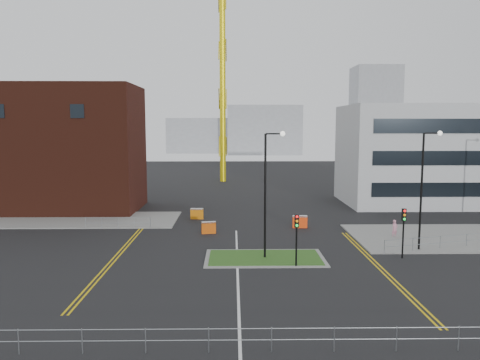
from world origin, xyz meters
name	(u,v)px	position (x,y,z in m)	size (l,w,h in m)	color
ground	(238,300)	(0.00, 0.00, 0.00)	(200.00, 200.00, 0.00)	black
pavement_left	(39,220)	(-20.00, 22.00, 0.06)	(28.00, 8.00, 0.12)	slate
island_kerb	(265,258)	(2.00, 8.00, 0.04)	(8.60, 4.60, 0.08)	slate
grass_island	(265,258)	(2.00, 8.00, 0.06)	(8.00, 4.00, 0.12)	#2C531B
brick_building	(31,150)	(-22.97, 28.00, 6.85)	(24.20, 10.07, 14.24)	#461C11
office_block	(447,155)	(26.01, 31.97, 6.00)	(25.00, 12.20, 12.00)	silver
tower_crane	(254,5)	(3.20, 53.19, 28.83)	(50.38, 18.38, 42.06)	yellow
streetlamp_island	(268,184)	(2.22, 8.00, 5.41)	(1.46, 0.36, 9.18)	black
streetlamp_right_near	(425,181)	(14.22, 10.00, 5.41)	(1.46, 0.36, 9.18)	black
traffic_light_island	(297,230)	(4.00, 5.98, 2.57)	(0.28, 0.33, 3.65)	black
traffic_light_right	(404,223)	(12.00, 7.98, 2.57)	(0.28, 0.33, 3.65)	black
railing_front	(240,335)	(0.00, -6.00, 0.78)	(24.05, 0.05, 1.10)	gray
railing_left	(118,221)	(-11.00, 18.00, 0.74)	(6.05, 0.05, 1.10)	gray
centre_line	(238,287)	(0.00, 2.00, 0.01)	(0.15, 30.00, 0.01)	silver
yellow_left_a	(119,252)	(-9.00, 10.00, 0.01)	(0.12, 24.00, 0.01)	gold
yellow_left_b	(123,252)	(-8.70, 10.00, 0.01)	(0.12, 24.00, 0.01)	gold
yellow_right_a	(376,266)	(9.50, 6.00, 0.01)	(0.12, 20.00, 0.01)	gold
yellow_right_b	(381,266)	(9.80, 6.00, 0.01)	(0.12, 20.00, 0.01)	gold
skyline_a	(103,121)	(-40.00, 120.00, 11.00)	(18.00, 12.00, 22.00)	gray
skyline_b	(264,130)	(10.00, 130.00, 8.00)	(24.00, 12.00, 16.00)	gray
skyline_c	(375,111)	(45.00, 125.00, 14.00)	(14.00, 12.00, 28.00)	gray
skyline_d	(211,135)	(-8.00, 140.00, 6.00)	(30.00, 12.00, 12.00)	gray
pedestrian	(395,229)	(13.54, 14.11, 0.78)	(0.57, 0.37, 1.57)	#CD849B
barrier_left	(209,227)	(-2.46, 16.00, 0.57)	(1.31, 0.64, 1.06)	#DB540C
barrier_mid	(197,213)	(-4.00, 22.49, 0.60)	(1.31, 0.45, 1.10)	orange
barrier_right	(300,221)	(6.00, 18.23, 0.63)	(1.39, 0.52, 1.15)	#FF410E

